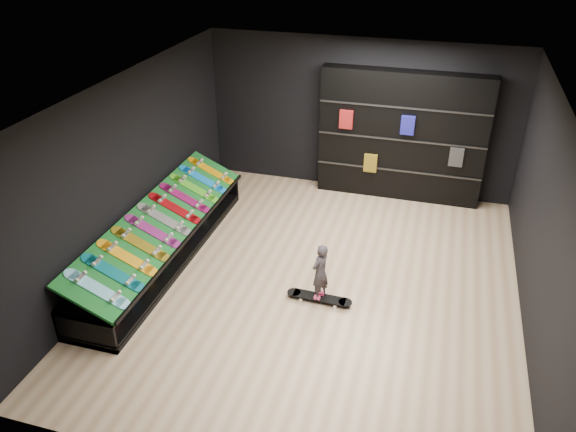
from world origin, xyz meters
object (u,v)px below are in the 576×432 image
(display_rack, at_px, (164,245))
(child, at_px, (320,282))
(floor_skateboard, at_px, (319,299))
(back_shelving, at_px, (402,136))

(display_rack, relative_size, child, 8.46)
(floor_skateboard, distance_m, child, 0.31)
(display_rack, xyz_separation_m, back_shelving, (3.39, 3.32, 1.00))
(floor_skateboard, relative_size, child, 1.84)
(back_shelving, bearing_deg, display_rack, -135.63)
(floor_skateboard, xyz_separation_m, child, (0.00, 0.00, 0.31))
(display_rack, xyz_separation_m, floor_skateboard, (2.71, -0.44, -0.21))
(display_rack, relative_size, floor_skateboard, 4.59)
(back_shelving, relative_size, child, 5.86)
(child, bearing_deg, display_rack, -74.59)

